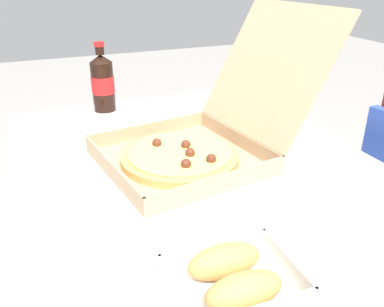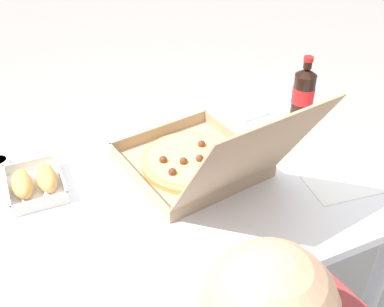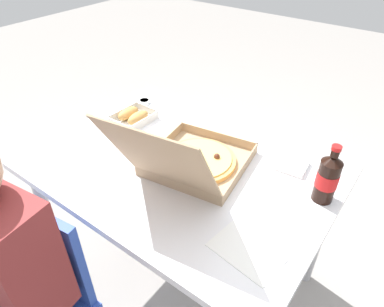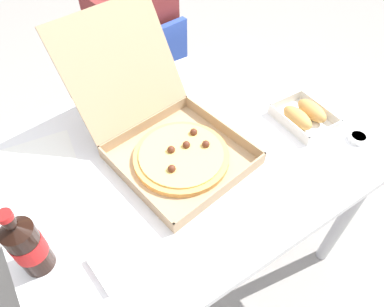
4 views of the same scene
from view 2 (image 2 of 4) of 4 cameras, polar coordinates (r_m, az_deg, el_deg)
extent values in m
cube|color=white|center=(1.37, -1.53, -3.33)|extent=(1.16, 0.86, 0.03)
cylinder|color=#B7B7BC|center=(2.04, 7.80, -1.72)|extent=(0.05, 0.05, 0.71)
cylinder|color=#B7B7BC|center=(1.83, -21.16, -9.83)|extent=(0.05, 0.05, 0.71)
cylinder|color=#B7B7BC|center=(1.66, 21.09, -15.53)|extent=(0.05, 0.05, 0.71)
cube|color=tan|center=(1.40, -0.23, -1.35)|extent=(0.41, 0.41, 0.01)
cube|color=tan|center=(1.51, -3.89, 2.72)|extent=(0.35, 0.06, 0.04)
cube|color=tan|center=(1.48, 5.48, 1.65)|extent=(0.06, 0.35, 0.04)
cube|color=tan|center=(1.32, -6.63, -3.10)|extent=(0.06, 0.35, 0.04)
cube|color=tan|center=(1.28, 4.10, -4.53)|extent=(0.35, 0.06, 0.04)
cube|color=tan|center=(1.12, 7.33, -0.27)|extent=(0.38, 0.24, 0.31)
cylinder|color=tan|center=(1.40, -0.23, -0.96)|extent=(0.29, 0.29, 0.02)
cylinder|color=#EAC666|center=(1.39, -0.23, -0.57)|extent=(0.26, 0.26, 0.01)
sphere|color=#562819|center=(1.43, 1.17, 1.15)|extent=(0.02, 0.02, 0.02)
sphere|color=#562819|center=(1.37, 0.95, -0.61)|extent=(0.02, 0.02, 0.02)
sphere|color=#562819|center=(1.36, -1.05, -0.93)|extent=(0.02, 0.02, 0.02)
sphere|color=#562819|center=(1.32, -2.40, -2.25)|extent=(0.02, 0.02, 0.02)
sphere|color=#562819|center=(1.37, -3.52, -0.77)|extent=(0.02, 0.02, 0.02)
cube|color=white|center=(1.39, -18.35, -4.09)|extent=(0.15, 0.19, 0.00)
cube|color=silver|center=(1.45, -19.02, -1.30)|extent=(0.15, 0.01, 0.03)
cube|color=silver|center=(1.30, -17.92, -5.85)|extent=(0.15, 0.01, 0.03)
cube|color=silver|center=(1.38, -15.56, -2.74)|extent=(0.01, 0.19, 0.03)
cube|color=silver|center=(1.38, -21.44, -4.15)|extent=(0.01, 0.19, 0.03)
ellipsoid|color=tan|center=(1.37, -17.22, -2.85)|extent=(0.06, 0.12, 0.05)
ellipsoid|color=tan|center=(1.37, -19.91, -3.50)|extent=(0.06, 0.12, 0.05)
cylinder|color=black|center=(1.64, 13.29, 6.74)|extent=(0.07, 0.07, 0.16)
cone|color=black|center=(1.60, 13.75, 9.64)|extent=(0.07, 0.07, 0.02)
cylinder|color=black|center=(1.58, 13.88, 10.44)|extent=(0.03, 0.03, 0.02)
cylinder|color=red|center=(1.58, 13.98, 11.08)|extent=(0.03, 0.03, 0.01)
cylinder|color=red|center=(1.63, 13.33, 6.99)|extent=(0.07, 0.07, 0.06)
cube|color=white|center=(1.41, 17.84, -3.32)|extent=(0.23, 0.18, 0.00)
cube|color=white|center=(1.67, 6.57, 5.29)|extent=(0.12, 0.12, 0.02)
camera|label=1|loc=(1.44, -39.80, 11.56)|focal=37.97mm
camera|label=3|loc=(1.09, 62.75, 17.31)|focal=32.14mm
camera|label=4|loc=(1.80, 2.46, 34.20)|focal=32.08mm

